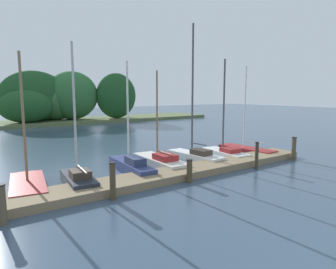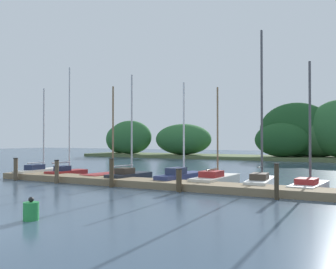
{
  "view_description": "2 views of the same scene",
  "coord_description": "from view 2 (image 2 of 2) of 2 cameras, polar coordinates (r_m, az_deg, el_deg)",
  "views": [
    {
      "loc": [
        -6.89,
        -0.49,
        4.1
      ],
      "look_at": [
        2.38,
        12.53,
        1.89
      ],
      "focal_mm": 32.07,
      "sensor_mm": 36.0,
      "label": 1
    },
    {
      "loc": [
        9.6,
        -5.98,
        2.45
      ],
      "look_at": [
        -0.66,
        13.24,
        2.75
      ],
      "focal_mm": 40.28,
      "sensor_mm": 36.0,
      "label": 2
    }
  ],
  "objects": [
    {
      "name": "dock_pier",
      "position": [
        19.61,
        -1.42,
        -7.45
      ],
      "size": [
        21.58,
        1.8,
        0.35
      ],
      "color": "#847051",
      "rests_on": "ground"
    },
    {
      "name": "far_shore",
      "position": [
        48.71,
        15.86,
        -0.22
      ],
      "size": [
        55.7,
        8.71,
        7.12
      ],
      "color": "#56663D",
      "rests_on": "ground"
    },
    {
      "name": "sailboat_0",
      "position": [
        26.72,
        -18.6,
        -5.24
      ],
      "size": [
        1.18,
        4.35,
        5.93
      ],
      "rotation": [
        0.0,
        0.0,
        1.64
      ],
      "color": "silver",
      "rests_on": "ground"
    },
    {
      "name": "sailboat_1",
      "position": [
        25.24,
        -14.95,
        -5.47
      ],
      "size": [
        1.17,
        3.09,
        7.15
      ],
      "rotation": [
        0.0,
        0.0,
        1.5
      ],
      "color": "maroon",
      "rests_on": "ground"
    },
    {
      "name": "sailboat_2",
      "position": [
        23.89,
        -8.51,
        -6.0
      ],
      "size": [
        1.93,
        4.04,
        5.8
      ],
      "rotation": [
        0.0,
        0.0,
        1.41
      ],
      "color": "maroon",
      "rests_on": "ground"
    },
    {
      "name": "sailboat_3",
      "position": [
        22.11,
        -5.77,
        -6.15
      ],
      "size": [
        1.4,
        3.39,
        6.27
      ],
      "rotation": [
        0.0,
        0.0,
        1.46
      ],
      "color": "#232833",
      "rests_on": "ground"
    },
    {
      "name": "sailboat_4",
      "position": [
        21.26,
        2.15,
        -6.36
      ],
      "size": [
        1.25,
        4.48,
        5.7
      ],
      "rotation": [
        0.0,
        0.0,
        1.49
      ],
      "color": "navy",
      "rests_on": "ground"
    },
    {
      "name": "sailboat_5",
      "position": [
        20.69,
        7.31,
        -6.68
      ],
      "size": [
        1.43,
        4.52,
        5.33
      ],
      "rotation": [
        0.0,
        0.0,
        1.53
      ],
      "color": "silver",
      "rests_on": "ground"
    },
    {
      "name": "sailboat_6",
      "position": [
        19.84,
        13.95,
        -6.55
      ],
      "size": [
        1.35,
        4.2,
        8.1
      ],
      "rotation": [
        0.0,
        0.0,
        1.65
      ],
      "color": "white",
      "rests_on": "ground"
    },
    {
      "name": "sailboat_7",
      "position": [
        19.15,
        20.62,
        -7.03
      ],
      "size": [
        1.5,
        3.83,
        6.21
      ],
      "rotation": [
        0.0,
        0.0,
        1.47
      ],
      "color": "white",
      "rests_on": "ground"
    },
    {
      "name": "mooring_piling_0",
      "position": [
        24.63,
        -22.05,
        -4.86
      ],
      "size": [
        0.28,
        0.28,
        1.35
      ],
      "color": "brown",
      "rests_on": "ground"
    },
    {
      "name": "mooring_piling_1",
      "position": [
        22.18,
        -16.49,
        -5.38
      ],
      "size": [
        0.27,
        0.27,
        1.32
      ],
      "color": "brown",
      "rests_on": "ground"
    },
    {
      "name": "mooring_piling_2",
      "position": [
        19.77,
        -8.54,
        -5.72
      ],
      "size": [
        0.26,
        0.26,
        1.49
      ],
      "color": "#4C3D28",
      "rests_on": "ground"
    },
    {
      "name": "mooring_piling_3",
      "position": [
        17.82,
        1.67,
        -6.92
      ],
      "size": [
        0.3,
        0.3,
        1.08
      ],
      "color": "#4C3D28",
      "rests_on": "ground"
    },
    {
      "name": "mooring_piling_4",
      "position": [
        16.11,
        16.1,
        -6.81
      ],
      "size": [
        0.22,
        0.22,
        1.49
      ],
      "color": "#3D3323",
      "rests_on": "ground"
    },
    {
      "name": "channel_buoy_0",
      "position": [
        12.39,
        -20.02,
        -10.8
      ],
      "size": [
        0.47,
        0.47,
        0.71
      ],
      "color": "#23843D",
      "rests_on": "ground"
    }
  ]
}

